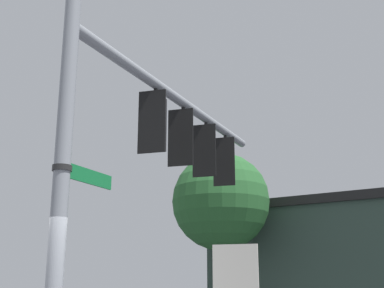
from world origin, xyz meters
TOP-DOWN VIEW (x-y plane):
  - signal_pole at (0.00, 0.00)m, footprint 0.24×0.24m
  - mast_arm at (0.57, 3.63)m, footprint 1.33×7.30m
  - traffic_light_nearest_pole at (0.40, 2.56)m, footprint 0.54×0.49m
  - traffic_light_mid_inner at (0.58, 3.73)m, footprint 0.54×0.49m
  - traffic_light_mid_outer at (0.76, 4.90)m, footprint 0.54×0.49m
  - traffic_light_arm_end at (0.94, 6.07)m, footprint 0.54×0.49m
  - street_name_sign at (0.06, 0.36)m, footprint 0.34×1.32m
  - storefront_building at (3.71, 13.42)m, footprint 10.15×8.15m
  - tree_by_storefront at (-0.19, 10.15)m, footprint 3.18×3.18m

SIDE VIEW (x-z plane):
  - storefront_building at x=3.71m, z-range 0.01..4.51m
  - signal_pole at x=0.00m, z-range 0.00..6.09m
  - street_name_sign at x=0.06m, z-range 3.07..3.29m
  - tree_by_storefront at x=-0.19m, z-range 1.32..7.20m
  - traffic_light_nearest_pole at x=0.40m, z-range 3.92..5.24m
  - traffic_light_mid_inner at x=0.58m, z-range 3.92..5.24m
  - traffic_light_mid_outer at x=0.76m, z-range 3.92..5.24m
  - traffic_light_arm_end at x=0.94m, z-range 3.92..5.24m
  - mast_arm at x=0.57m, z-range 5.28..5.48m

